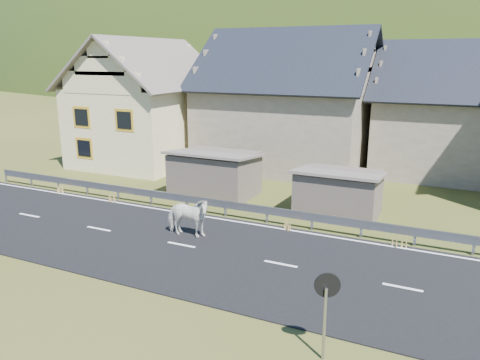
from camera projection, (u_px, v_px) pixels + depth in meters
The scene contains 13 objects.
ground at pixel (181, 246), 17.71m from camera, with size 160.00×160.00×0.00m, color #2E3D12.
road at pixel (181, 245), 17.70m from camera, with size 60.00×7.00×0.04m, color black.
lane_markings at pixel (181, 245), 17.70m from camera, with size 60.00×6.60×0.01m, color silver.
guardrail at pixel (225, 205), 20.79m from camera, with size 28.10×0.09×0.75m.
shed_left at pixel (215, 174), 23.94m from camera, with size 4.30×3.30×2.40m, color #675A4F.
shed_right at pixel (338, 194), 20.86m from camera, with size 3.80×2.90×2.20m, color #675A4F.
house_cream at pixel (147, 97), 31.20m from camera, with size 7.80×9.80×8.30m.
house_stone_a at pixel (290, 94), 30.07m from camera, with size 10.80×9.80×8.90m.
house_stone_b at pixel (460, 104), 27.83m from camera, with size 9.80×8.80×8.10m.
mountain at pixel (445, 129), 178.41m from camera, with size 440.00×280.00×260.00m, color #283B12.
conifer_patch at pixel (221, 60), 135.03m from camera, with size 76.00×50.00×28.00m, color black.
horse at pixel (187, 217), 18.34m from camera, with size 1.94×0.88×1.64m, color silver.
traffic_mirror at pixel (327, 297), 10.72m from camera, with size 0.58×0.29×2.20m.
Camera 1 is at (8.99, -13.99, 6.94)m, focal length 35.00 mm.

